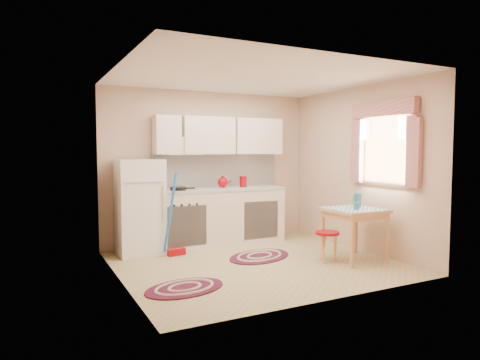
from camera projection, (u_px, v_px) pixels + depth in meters
name	position (u px, v px, depth m)	size (l,w,h in m)	color
room_shell	(257.00, 146.00, 5.98)	(3.64, 3.60, 2.52)	tan
fridge	(140.00, 207.00, 6.31)	(0.65, 0.60, 1.40)	white
broom	(176.00, 215.00, 6.20)	(0.28, 0.12, 1.20)	blue
base_cabinets	(216.00, 218.00, 6.93)	(2.25, 0.60, 0.88)	white
countertop	(216.00, 190.00, 6.90)	(2.27, 0.62, 0.04)	beige
frying_pan	(178.00, 189.00, 6.56)	(0.24, 0.24, 0.05)	black
red_kettle	(223.00, 182.00, 6.95)	(0.19, 0.17, 0.19)	#9D050D
red_canister	(243.00, 182.00, 7.12)	(0.12, 0.12, 0.16)	#9D050D
table	(354.00, 235.00, 5.96)	(0.72, 0.72, 0.72)	#DFA86F
stool	(327.00, 247.00, 5.87)	(0.33, 0.33, 0.42)	#9D050D
coffee_pot	(358.00, 198.00, 6.10)	(0.13, 0.11, 0.26)	#2A6D82
mug	(356.00, 206.00, 5.81)	(0.08, 0.08, 0.10)	#2A6D82
rug_center	(260.00, 256.00, 6.15)	(1.04, 0.70, 0.02)	maroon
rug_left	(185.00, 288.00, 4.73)	(0.93, 0.62, 0.02)	maroon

